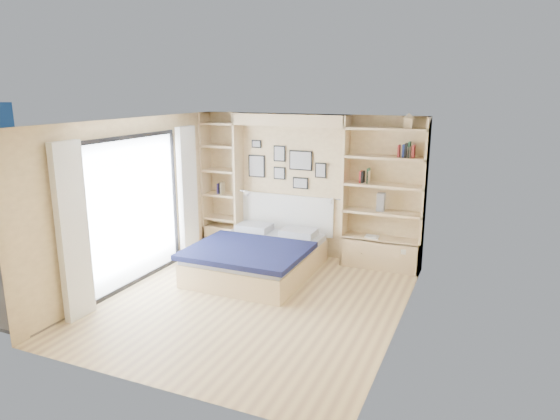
% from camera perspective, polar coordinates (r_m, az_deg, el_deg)
% --- Properties ---
extents(ground, '(4.50, 4.50, 0.00)m').
position_cam_1_polar(ground, '(7.13, -3.10, -10.42)').
color(ground, '#E0C385').
rests_on(ground, ground).
extents(room_shell, '(4.50, 4.50, 4.50)m').
position_cam_1_polar(room_shell, '(8.26, -0.93, 0.86)').
color(room_shell, beige).
rests_on(room_shell, ground).
extents(bed, '(1.78, 2.30, 1.07)m').
position_cam_1_polar(bed, '(8.08, -2.54, -5.31)').
color(bed, beige).
rests_on(bed, ground).
extents(photo_gallery, '(1.48, 0.02, 0.82)m').
position_cam_1_polar(photo_gallery, '(8.82, 0.53, 5.18)').
color(photo_gallery, black).
rests_on(photo_gallery, ground).
extents(reading_lamps, '(1.92, 0.12, 0.15)m').
position_cam_1_polar(reading_lamps, '(8.65, 0.88, 1.62)').
color(reading_lamps, silver).
rests_on(reading_lamps, ground).
extents(shelf_decor, '(3.50, 0.23, 2.03)m').
position_cam_1_polar(shelf_decor, '(8.19, 10.14, 4.95)').
color(shelf_decor, '#A51E1E').
rests_on(shelf_decor, ground).
extents(deck, '(3.20, 4.00, 0.05)m').
position_cam_1_polar(deck, '(9.21, -23.74, -5.94)').
color(deck, brown).
rests_on(deck, ground).
extents(deck_chair, '(0.58, 0.80, 0.73)m').
position_cam_1_polar(deck_chair, '(8.85, -24.13, -4.39)').
color(deck_chair, tan).
rests_on(deck_chair, ground).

